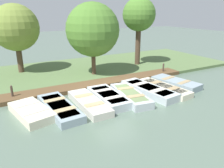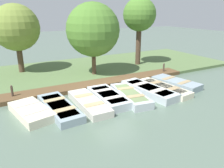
{
  "view_description": "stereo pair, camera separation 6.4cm",
  "coord_description": "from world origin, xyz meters",
  "views": [
    {
      "loc": [
        10.22,
        -5.75,
        4.51
      ],
      "look_at": [
        0.28,
        -0.29,
        0.65
      ],
      "focal_mm": 35.0,
      "sensor_mm": 36.0,
      "label": 1
    },
    {
      "loc": [
        10.25,
        -5.69,
        4.51
      ],
      "look_at": [
        0.28,
        -0.29,
        0.65
      ],
      "focal_mm": 35.0,
      "sensor_mm": 36.0,
      "label": 2
    }
  ],
  "objects": [
    {
      "name": "park_tree_far_left",
      "position": [
        -6.45,
        -4.14,
        3.33
      ],
      "size": [
        3.2,
        3.2,
        4.96
      ],
      "color": "#4C3828",
      "rests_on": "ground_plane"
    },
    {
      "name": "rowboat_6",
      "position": [
        1.11,
        2.68,
        0.17
      ],
      "size": [
        3.59,
        1.39,
        0.35
      ],
      "rotation": [
        0.0,
        0.0,
        0.12
      ],
      "color": "beige",
      "rests_on": "ground_plane"
    },
    {
      "name": "rowboat_3",
      "position": [
        0.93,
        -0.85,
        0.21
      ],
      "size": [
        3.07,
        1.23,
        0.43
      ],
      "rotation": [
        0.0,
        0.0,
        -0.02
      ],
      "color": "#B2BCC1",
      "rests_on": "ground_plane"
    },
    {
      "name": "mooring_post_near",
      "position": [
        -1.52,
        -5.21,
        0.43
      ],
      "size": [
        0.12,
        0.12,
        0.84
      ],
      "color": "#47382D",
      "rests_on": "ground_plane"
    },
    {
      "name": "park_tree_left",
      "position": [
        -3.41,
        0.27,
        3.25
      ],
      "size": [
        3.56,
        3.56,
        5.03
      ],
      "color": "#4C3828",
      "rests_on": "ground_plane"
    },
    {
      "name": "shore_bank",
      "position": [
        -5.0,
        0.0,
        0.1
      ],
      "size": [
        8.0,
        24.0,
        0.21
      ],
      "color": "#567042",
      "rests_on": "ground_plane"
    },
    {
      "name": "rowboat_7",
      "position": [
        0.83,
        3.95,
        0.2
      ],
      "size": [
        3.17,
        1.7,
        0.4
      ],
      "rotation": [
        0.0,
        0.0,
        0.19
      ],
      "color": "#8C9EA8",
      "rests_on": "ground_plane"
    },
    {
      "name": "rowboat_4",
      "position": [
        1.24,
        0.29,
        0.2
      ],
      "size": [
        3.36,
        1.46,
        0.41
      ],
      "rotation": [
        0.0,
        0.0,
        -0.13
      ],
      "color": "#B2BCC1",
      "rests_on": "ground_plane"
    },
    {
      "name": "rowboat_2",
      "position": [
        1.04,
        -2.01,
        0.18
      ],
      "size": [
        3.34,
        1.06,
        0.36
      ],
      "rotation": [
        0.0,
        0.0,
        0.01
      ],
      "color": "beige",
      "rests_on": "ground_plane"
    },
    {
      "name": "rowboat_0",
      "position": [
        0.75,
        -4.65,
        0.2
      ],
      "size": [
        2.84,
        1.77,
        0.4
      ],
      "rotation": [
        0.0,
        0.0,
        0.22
      ],
      "color": "beige",
      "rests_on": "ground_plane"
    },
    {
      "name": "mooring_post_far",
      "position": [
        -1.52,
        4.97,
        0.43
      ],
      "size": [
        0.12,
        0.12,
        0.84
      ],
      "color": "#47382D",
      "rests_on": "ground_plane"
    },
    {
      "name": "dock_walkway",
      "position": [
        -1.53,
        0.0,
        0.12
      ],
      "size": [
        1.23,
        12.0,
        0.24
      ],
      "color": "brown",
      "rests_on": "ground_plane"
    },
    {
      "name": "rowboat_1",
      "position": [
        0.92,
        -3.44,
        0.18
      ],
      "size": [
        3.53,
        1.36,
        0.37
      ],
      "rotation": [
        0.0,
        0.0,
        0.07
      ],
      "color": "#8C9EA8",
      "rests_on": "ground_plane"
    },
    {
      "name": "rowboat_5",
      "position": [
        1.09,
        1.63,
        0.21
      ],
      "size": [
        3.7,
        1.59,
        0.43
      ],
      "rotation": [
        0.0,
        0.0,
        0.13
      ],
      "color": "#B2BCC1",
      "rests_on": "ground_plane"
    },
    {
      "name": "ground_plane",
      "position": [
        0.0,
        0.0,
        0.0
      ],
      "size": [
        80.0,
        80.0,
        0.0
      ],
      "primitive_type": "plane",
      "color": "#566B5B"
    },
    {
      "name": "park_tree_center",
      "position": [
        -4.38,
        4.67,
        4.09
      ],
      "size": [
        2.57,
        2.57,
        5.46
      ],
      "color": "#4C3828",
      "rests_on": "ground_plane"
    }
  ]
}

